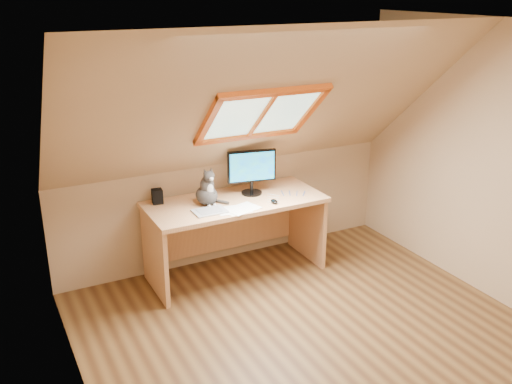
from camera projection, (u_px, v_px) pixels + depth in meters
ground at (323, 345)px, 4.44m from camera, size 3.50×3.50×0.00m
room_shell at (339, 174)px, 3.87m from camera, size 3.52×3.52×2.41m
desk at (232, 220)px, 5.43m from camera, size 1.66×0.73×0.76m
monitor at (252, 169)px, 5.37m from camera, size 0.46×0.20×0.43m
cat at (207, 191)px, 5.15m from camera, size 0.22×0.25×0.36m
desk_speaker at (157, 196)px, 5.19m from camera, size 0.10×0.10×0.13m
graphics_tablet at (210, 211)px, 5.01m from camera, size 0.29×0.21×0.01m
mouse at (274, 201)px, 5.21m from camera, size 0.08×0.11×0.03m
papers at (236, 211)px, 5.03m from camera, size 0.35×0.30×0.01m
cables at (286, 195)px, 5.40m from camera, size 0.51×0.26×0.01m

